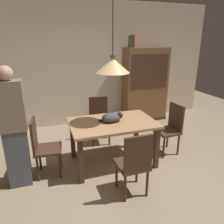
{
  "coord_description": "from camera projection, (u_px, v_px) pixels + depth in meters",
  "views": [
    {
      "loc": [
        -1.14,
        -2.52,
        2.03
      ],
      "look_at": [
        -0.04,
        0.76,
        0.85
      ],
      "focal_mm": 34.16,
      "sensor_mm": 36.0,
      "label": 1
    }
  ],
  "objects": [
    {
      "name": "hutch_bookcase",
      "position": [
        145.0,
        86.0,
        5.47
      ],
      "size": [
        1.12,
        0.45,
        1.85
      ],
      "color": "brown",
      "rests_on": "ground"
    },
    {
      "name": "chair_far_back",
      "position": [
        99.0,
        118.0,
        4.35
      ],
      "size": [
        0.44,
        0.44,
        0.93
      ],
      "color": "#472D1E",
      "rests_on": "ground"
    },
    {
      "name": "cat_sleeping",
      "position": [
        112.0,
        117.0,
        3.47
      ],
      "size": [
        0.39,
        0.25,
        0.16
      ],
      "color": "#4C4742",
      "rests_on": "dining_table"
    },
    {
      "name": "ground",
      "position": [
        130.0,
        179.0,
        3.26
      ],
      "size": [
        10.0,
        10.0,
        0.0
      ],
      "primitive_type": "plane",
      "color": "#998466"
    },
    {
      "name": "chair_right_side",
      "position": [
        171.0,
        127.0,
        3.91
      ],
      "size": [
        0.43,
        0.43,
        0.93
      ],
      "color": "#472D1E",
      "rests_on": "ground"
    },
    {
      "name": "person_standing",
      "position": [
        14.0,
        129.0,
        2.89
      ],
      "size": [
        0.36,
        0.22,
        1.73
      ],
      "color": "#4C515B",
      "rests_on": "ground"
    },
    {
      "name": "back_wall",
      "position": [
        88.0,
        65.0,
        5.17
      ],
      "size": [
        6.4,
        0.1,
        2.9
      ],
      "primitive_type": "cube",
      "color": "beige",
      "rests_on": "ground"
    },
    {
      "name": "book_red_tall",
      "position": [
        132.0,
        41.0,
        5.0
      ],
      "size": [
        0.04,
        0.22,
        0.28
      ],
      "primitive_type": "cube",
      "color": "#B73833",
      "rests_on": "hutch_bookcase"
    },
    {
      "name": "chair_near_front",
      "position": [
        134.0,
        162.0,
        2.78
      ],
      "size": [
        0.4,
        0.4,
        0.93
      ],
      "color": "#472D1E",
      "rests_on": "ground"
    },
    {
      "name": "book_green_slim",
      "position": [
        130.0,
        42.0,
        4.99
      ],
      "size": [
        0.03,
        0.2,
        0.26
      ],
      "primitive_type": "cube",
      "color": "#427A4C",
      "rests_on": "hutch_bookcase"
    },
    {
      "name": "chair_left_side",
      "position": [
        42.0,
        145.0,
        3.23
      ],
      "size": [
        0.44,
        0.44,
        0.93
      ],
      "color": "#472D1E",
      "rests_on": "ground"
    },
    {
      "name": "pendant_lamp",
      "position": [
        113.0,
        65.0,
        3.19
      ],
      "size": [
        0.52,
        0.52,
        1.3
      ],
      "color": "#E5B775"
    },
    {
      "name": "dining_table",
      "position": [
        113.0,
        128.0,
        3.52
      ],
      "size": [
        1.4,
        0.9,
        0.75
      ],
      "color": "tan",
      "rests_on": "ground"
    }
  ]
}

